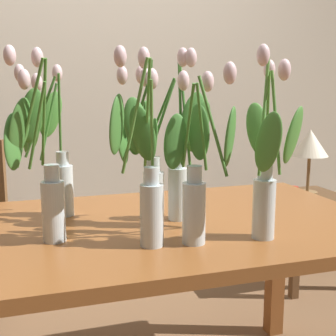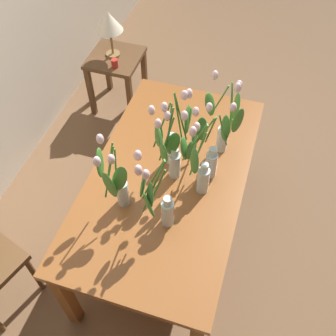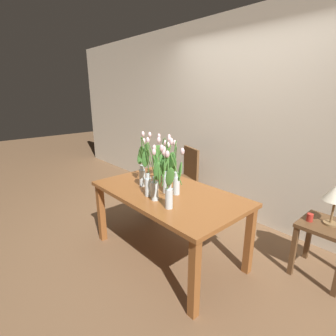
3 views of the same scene
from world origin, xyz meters
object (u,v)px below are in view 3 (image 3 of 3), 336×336
Objects in this scene: tulip_vase_3 at (166,175)px; dining_chair at (185,175)px; tulip_vase_1 at (174,172)px; side_table at (325,236)px; tulip_vase_2 at (169,186)px; tulip_vase_5 at (157,180)px; tulip_vase_0 at (143,165)px; dining_table at (168,200)px; tulip_vase_6 at (163,163)px; table_lamp at (336,193)px; tulip_vase_4 at (150,174)px; pillar_candle at (310,217)px.

dining_chair is (-0.71, 1.00, -0.40)m from tulip_vase_3.
tulip_vase_1 is 1.54m from side_table.
tulip_vase_5 is (-0.21, 0.04, -0.01)m from tulip_vase_2.
tulip_vase_0 is 1.11× the size of tulip_vase_5.
dining_table is 0.46m from tulip_vase_6.
table_lamp is (1.96, -0.09, 0.33)m from dining_chair.
tulip_vase_5 reaches higher than dining_table.
tulip_vase_0 is (-0.34, -0.06, 0.31)m from dining_table.
side_table is (1.23, 0.87, -0.22)m from dining_table.
tulip_vase_5 is (0.10, -0.21, 0.29)m from dining_table.
tulip_vase_1 is 0.62× the size of dining_chair.
dining_table is 0.33m from tulip_vase_1.
tulip_vase_2 is 0.36m from tulip_vase_4.
tulip_vase_0 is 0.34m from tulip_vase_3.
tulip_vase_3 is at bearing -36.00° from tulip_vase_6.
tulip_vase_4 is 0.61× the size of dining_chair.
tulip_vase_5 is at bearing -62.60° from tulip_vase_3.
tulip_vase_0 is 0.31m from tulip_vase_4.
tulip_vase_3 is at bearing 142.74° from tulip_vase_2.
tulip_vase_5 is (0.10, -0.20, 0.02)m from tulip_vase_3.
side_table is at bearing 24.18° from tulip_vase_6.
tulip_vase_6 reaches higher than dining_table.
tulip_vase_4 reaches higher than side_table.
tulip_vase_3 is at bearing -143.10° from pillar_candle.
dining_table is 0.50m from tulip_vase_2.
tulip_vase_3 is 1.10× the size of tulip_vase_5.
side_table is at bearing 35.24° from dining_table.
tulip_vase_0 is at bearing -149.42° from side_table.
tulip_vase_3 is at bearing -110.72° from dining_table.
side_table is (1.57, 0.93, -0.52)m from tulip_vase_0.
tulip_vase_6 is at bearing 153.32° from tulip_vase_1.
tulip_vase_1 reaches higher than table_lamp.
tulip_vase_5 is 1.65m from side_table.
tulip_vase_1 is 0.21m from tulip_vase_5.
tulip_vase_1 is at bearing -26.68° from tulip_vase_6.
pillar_candle is at bearing 53.28° from tulip_vase_2.
tulip_vase_4 is at bearing -23.89° from tulip_vase_0.
dining_table is 1.72× the size of dining_chair.
tulip_vase_2 is at bearing -49.78° from tulip_vase_1.
dining_table is 0.36m from tulip_vase_4.
tulip_vase_3 reaches higher than side_table.
dining_table is at bearing -143.48° from pillar_candle.
tulip_vase_5 is (0.43, -0.16, -0.01)m from tulip_vase_0.
tulip_vase_0 is at bearing -172.80° from tulip_vase_1.
tulip_vase_2 is (0.30, -0.25, 0.30)m from dining_table.
dining_table is 2.91× the size of side_table.
tulip_vase_3 is 1.43× the size of table_lamp.
tulip_vase_5 is at bearing -89.13° from tulip_vase_1.
dining_chair is at bearing 109.94° from tulip_vase_0.
tulip_vase_2 is at bearing -10.86° from tulip_vase_4.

